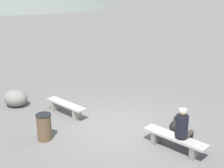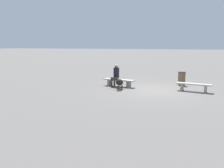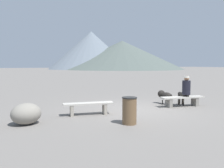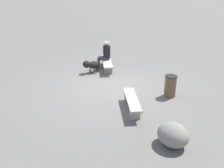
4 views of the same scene
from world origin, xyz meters
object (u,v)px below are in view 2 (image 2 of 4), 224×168
(bench_left, at_px, (194,86))
(seated_person, at_px, (116,74))
(bench_right, at_px, (119,81))
(trash_bin, at_px, (182,79))
(dog, at_px, (119,82))

(bench_left, distance_m, seated_person, 4.33)
(bench_left, xyz_separation_m, seated_person, (4.31, -0.08, 0.42))
(bench_left, bearing_deg, seated_person, 8.28)
(bench_left, xyz_separation_m, bench_right, (4.12, -0.13, -0.01))
(bench_right, relative_size, trash_bin, 2.38)
(dog, relative_size, trash_bin, 1.07)
(dog, bearing_deg, bench_right, -167.40)
(bench_left, bearing_deg, dog, 19.41)
(dog, bearing_deg, bench_left, 93.27)
(bench_left, xyz_separation_m, dog, (3.84, 0.68, 0.07))
(bench_right, distance_m, trash_bin, 3.78)
(seated_person, bearing_deg, bench_right, -156.48)
(trash_bin, bearing_deg, bench_left, 111.94)
(seated_person, bearing_deg, bench_left, -170.36)
(bench_left, relative_size, trash_bin, 2.22)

